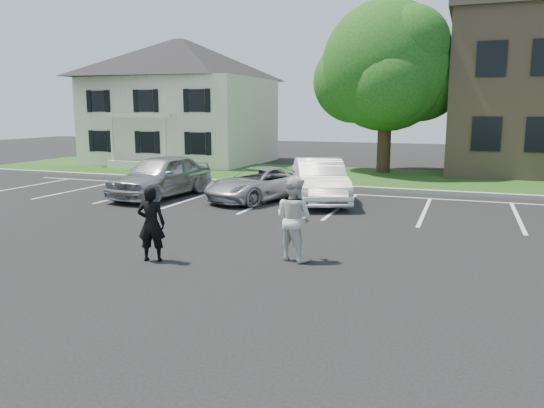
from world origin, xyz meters
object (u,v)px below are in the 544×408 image
at_px(car_silver_west, 161,176).
at_px(man_black_suit, 151,224).
at_px(car_silver_minivan, 259,184).
at_px(house, 182,101).
at_px(man_white_shirt, 294,219).
at_px(car_white_sedan, 320,181).
at_px(tree, 389,69).

bearing_deg(car_silver_west, man_black_suit, -54.09).
bearing_deg(car_silver_minivan, house, 152.75).
bearing_deg(man_white_shirt, car_silver_minivan, -41.77).
height_order(car_silver_minivan, car_white_sedan, car_white_sedan).
bearing_deg(car_white_sedan, car_silver_west, 166.78).
relative_size(house, tree, 1.17).
bearing_deg(car_white_sedan, car_silver_minivan, 167.62).
bearing_deg(car_white_sedan, man_white_shirt, -101.58).
bearing_deg(car_white_sedan, man_black_suit, -122.11).
distance_m(car_silver_minivan, car_white_sedan, 2.24).
xyz_separation_m(man_black_suit, car_white_sedan, (1.49, 8.65, -0.06)).
xyz_separation_m(man_white_shirt, car_white_sedan, (-1.42, 7.48, -0.16)).
relative_size(tree, man_black_suit, 5.26).
xyz_separation_m(man_black_suit, man_white_shirt, (2.91, 1.16, 0.10)).
bearing_deg(house, tree, -7.07).
xyz_separation_m(tree, car_silver_west, (-6.94, -10.74, -4.53)).
relative_size(man_black_suit, car_white_sedan, 0.35).
xyz_separation_m(car_silver_minivan, car_white_sedan, (2.20, 0.39, 0.16)).
xyz_separation_m(man_white_shirt, car_silver_west, (-7.43, 6.52, -0.12)).
xyz_separation_m(tree, car_silver_minivan, (-3.14, -10.16, -4.74)).
relative_size(house, car_white_sedan, 2.18).
height_order(man_white_shirt, car_silver_minivan, man_white_shirt).
height_order(car_silver_west, car_white_sedan, car_silver_west).
xyz_separation_m(man_black_suit, car_silver_west, (-4.51, 7.69, -0.02)).
relative_size(man_white_shirt, car_silver_west, 0.39).
relative_size(house, man_black_suit, 6.15).
bearing_deg(car_silver_minivan, car_silver_west, -148.57).
bearing_deg(man_white_shirt, house, -33.25).
bearing_deg(man_black_suit, man_white_shirt, -175.41).
xyz_separation_m(car_silver_west, car_silver_minivan, (3.81, 0.58, -0.20)).
bearing_deg(car_silver_west, car_white_sedan, 14.59).
bearing_deg(car_silver_minivan, man_black_suit, -62.30).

